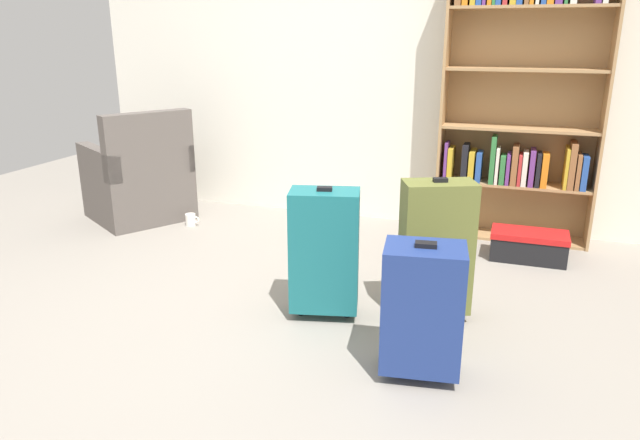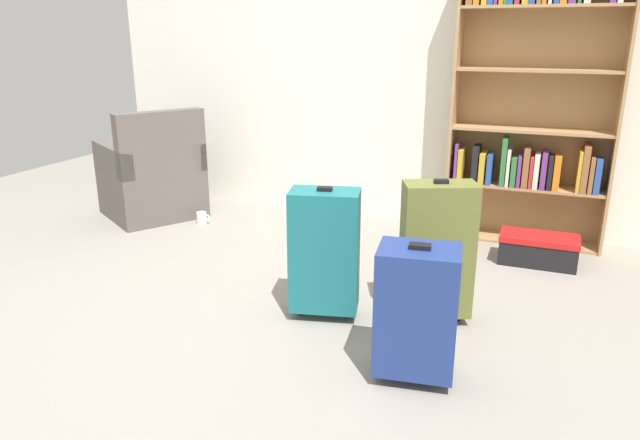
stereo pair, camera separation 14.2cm
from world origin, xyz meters
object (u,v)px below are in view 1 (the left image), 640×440
object	(u,v)px
storage_box	(529,245)
suitcase_navy_blue	(422,308)
suitcase_olive	(436,248)
suitcase_teal	(324,251)
bookshelf	(522,89)
mug	(191,220)
armchair	(140,181)

from	to	relation	value
storage_box	suitcase_navy_blue	bearing A→B (deg)	-105.62
suitcase_olive	suitcase_navy_blue	bearing A→B (deg)	-87.19
storage_box	suitcase_teal	size ratio (longest dim) A/B	0.69
bookshelf	storage_box	size ratio (longest dim) A/B	4.08
storage_box	suitcase_olive	xyz separation A→B (m)	(-0.49, -1.06, 0.30)
mug	suitcase_olive	bearing A→B (deg)	-25.11
mug	suitcase_olive	xyz separation A→B (m)	(2.06, -0.97, 0.35)
suitcase_teal	mug	bearing A→B (deg)	143.02
suitcase_teal	suitcase_navy_blue	distance (m)	0.72
bookshelf	storage_box	bearing A→B (deg)	-71.54
armchair	storage_box	bearing A→B (deg)	1.03
suitcase_teal	storage_box	bearing A→B (deg)	49.50
bookshelf	mug	size ratio (longest dim) A/B	16.93
mug	suitcase_olive	size ratio (longest dim) A/B	0.15
armchair	suitcase_teal	xyz separation A→B (m)	(1.98, -1.17, 0.06)
suitcase_teal	suitcase_navy_blue	xyz separation A→B (m)	(0.59, -0.41, -0.04)
storage_box	suitcase_navy_blue	xyz separation A→B (m)	(-0.46, -1.64, 0.23)
armchair	suitcase_navy_blue	distance (m)	3.02
suitcase_navy_blue	bookshelf	bearing A→B (deg)	81.60
bookshelf	storage_box	distance (m)	1.10
storage_box	suitcase_navy_blue	world-z (taller)	suitcase_navy_blue
suitcase_olive	suitcase_navy_blue	world-z (taller)	suitcase_olive
bookshelf	suitcase_olive	distance (m)	1.69
mug	suitcase_teal	distance (m)	1.91
storage_box	suitcase_navy_blue	size ratio (longest dim) A/B	0.79
bookshelf	suitcase_navy_blue	xyz separation A→B (m)	(-0.31, -2.09, -0.77)
bookshelf	armchair	size ratio (longest dim) A/B	2.11
mug	suitcase_teal	bearing A→B (deg)	-36.98
storage_box	suitcase_olive	bearing A→B (deg)	-114.68
armchair	suitcase_teal	bearing A→B (deg)	-30.56
mug	suitcase_navy_blue	distance (m)	2.62
armchair	storage_box	world-z (taller)	armchair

